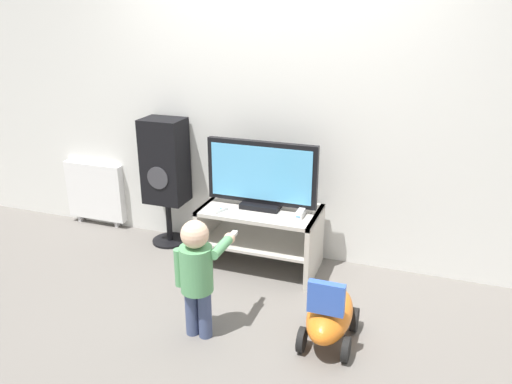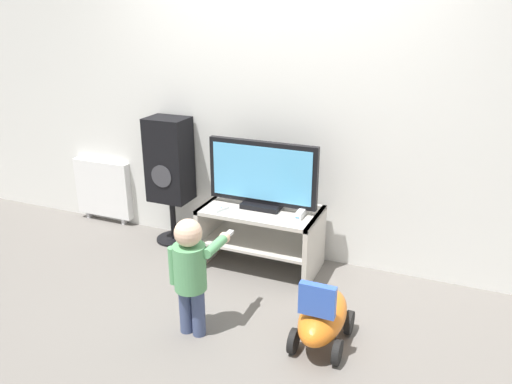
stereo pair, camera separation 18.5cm
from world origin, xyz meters
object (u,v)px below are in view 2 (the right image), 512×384
at_px(speaker_tower, 170,163).
at_px(radiator, 103,189).
at_px(ride_on_toy, 323,317).
at_px(remote_primary, 221,209).
at_px(child, 191,268).
at_px(game_console, 301,214).
at_px(television, 262,176).

relative_size(speaker_tower, radiator, 1.83).
xyz_separation_m(ride_on_toy, radiator, (-2.48, 1.04, 0.14)).
relative_size(remote_primary, ride_on_toy, 0.23).
distance_m(remote_primary, child, 0.84).
height_order(game_console, remote_primary, game_console).
distance_m(speaker_tower, ride_on_toy, 1.95).
bearing_deg(child, ride_on_toy, 14.65).
bearing_deg(child, speaker_tower, 126.74).
height_order(remote_primary, child, child).
xyz_separation_m(game_console, remote_primary, (-0.60, -0.12, -0.01)).
bearing_deg(child, remote_primary, 103.55).
xyz_separation_m(remote_primary, speaker_tower, (-0.65, 0.31, 0.21)).
distance_m(television, game_console, 0.42).
bearing_deg(remote_primary, ride_on_toy, -31.56).
xyz_separation_m(game_console, speaker_tower, (-1.25, 0.20, 0.19)).
relative_size(television, game_console, 5.57).
bearing_deg(radiator, child, -36.39).
distance_m(game_console, radiator, 2.12).
bearing_deg(speaker_tower, television, -8.10).
distance_m(child, radiator, 2.10).
relative_size(television, child, 1.10).
relative_size(child, ride_on_toy, 1.38).
bearing_deg(television, speaker_tower, 171.90).
bearing_deg(remote_primary, game_console, 10.84).
relative_size(remote_primary, child, 0.17).
relative_size(game_console, ride_on_toy, 0.27).
distance_m(television, radiator, 1.83).
height_order(television, game_console, television).
xyz_separation_m(game_console, radiator, (-2.09, 0.31, -0.20)).
distance_m(remote_primary, speaker_tower, 0.75).
height_order(game_console, radiator, radiator).
bearing_deg(ride_on_toy, game_console, 118.18).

